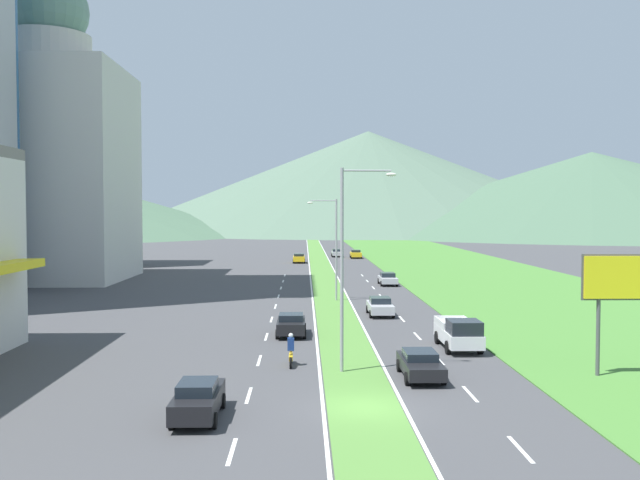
{
  "coord_description": "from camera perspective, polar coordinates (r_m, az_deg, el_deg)",
  "views": [
    {
      "loc": [
        -2.56,
        -29.14,
        8.42
      ],
      "look_at": [
        -0.92,
        41.48,
        5.51
      ],
      "focal_mm": 38.8,
      "sensor_mm": 36.0,
      "label": 1
    }
  ],
  "objects": [
    {
      "name": "lane_dash_left_3",
      "position": [
        32.57,
        -5.9,
        -12.62
      ],
      "size": [
        0.16,
        2.8,
        0.01
      ],
      "primitive_type": "cube",
      "color": "silver",
      "rests_on": "ground_plane"
    },
    {
      "name": "car_2",
      "position": [
        128.56,
        1.39,
        -1.06
      ],
      "size": [
        1.92,
        4.43,
        1.42
      ],
      "rotation": [
        0.0,
        0.0,
        -1.57
      ],
      "color": "#B2B2B7",
      "rests_on": "ground_plane"
    },
    {
      "name": "lane_dash_right_5",
      "position": [
        47.56,
        8.04,
        -7.85
      ],
      "size": [
        0.16,
        2.8,
        0.01
      ],
      "primitive_type": "cube",
      "color": "silver",
      "rests_on": "ground_plane"
    },
    {
      "name": "lane_dash_left_9",
      "position": [
        76.32,
        -3.23,
        -3.97
      ],
      "size": [
        0.16,
        2.8,
        0.01
      ],
      "primitive_type": "cube",
      "color": "silver",
      "rests_on": "ground_plane"
    },
    {
      "name": "lane_dash_left_6",
      "position": [
        54.3,
        -4.02,
        -6.56
      ],
      "size": [
        0.16,
        2.8,
        0.01
      ],
      "primitive_type": "cube",
      "color": "silver",
      "rests_on": "ground_plane"
    },
    {
      "name": "lane_dash_left_11",
      "position": [
        91.05,
        -2.92,
        -2.94
      ],
      "size": [
        0.16,
        2.8,
        0.01
      ],
      "primitive_type": "cube",
      "color": "silver",
      "rests_on": "ground_plane"
    },
    {
      "name": "edge_line_median_right",
      "position": [
        89.64,
        1.44,
        -3.02
      ],
      "size": [
        0.16,
        240.0,
        0.01
      ],
      "primitive_type": "cube",
      "color": "silver",
      "rests_on": "ground_plane"
    },
    {
      "name": "lane_dash_left_10",
      "position": [
        83.68,
        -3.06,
        -3.41
      ],
      "size": [
        0.16,
        2.8,
        0.01
      ],
      "primitive_type": "cube",
      "color": "silver",
      "rests_on": "ground_plane"
    },
    {
      "name": "car_8",
      "position": [
        35.86,
        8.28,
        -10.07
      ],
      "size": [
        1.99,
        4.64,
        1.35
      ],
      "rotation": [
        0.0,
        0.0,
        -1.57
      ],
      "color": "black",
      "rests_on": "ground_plane"
    },
    {
      "name": "billboard_roadside",
      "position": [
        38.59,
        24.57,
        -3.27
      ],
      "size": [
        5.48,
        0.28,
        6.26
      ],
      "color": "#4C4C51",
      "rests_on": "ground_plane"
    },
    {
      "name": "car_4",
      "position": [
        47.24,
        -2.39,
        -6.95
      ],
      "size": [
        2.01,
        4.19,
        1.5
      ],
      "rotation": [
        0.0,
        0.0,
        1.57
      ],
      "color": "black",
      "rests_on": "ground_plane"
    },
    {
      "name": "car_3",
      "position": [
        79.65,
        5.6,
        -3.19
      ],
      "size": [
        1.97,
        4.69,
        1.41
      ],
      "rotation": [
        0.0,
        0.0,
        -1.57
      ],
      "color": "#B2B2B7",
      "rests_on": "ground_plane"
    },
    {
      "name": "lane_dash_left_2",
      "position": [
        25.52,
        -7.28,
        -16.91
      ],
      "size": [
        0.16,
        2.8,
        0.01
      ],
      "primitive_type": "cube",
      "color": "silver",
      "rests_on": "ground_plane"
    },
    {
      "name": "grass_median",
      "position": [
        89.57,
        0.32,
        -3.01
      ],
      "size": [
        3.2,
        240.0,
        0.06
      ],
      "primitive_type": "cube",
      "color": "#518438",
      "rests_on": "ground_plane"
    },
    {
      "name": "lane_dash_right_7",
      "position": [
        62.05,
        5.8,
        -5.44
      ],
      "size": [
        0.16,
        2.8,
        0.01
      ],
      "primitive_type": "cube",
      "color": "silver",
      "rests_on": "ground_plane"
    },
    {
      "name": "lane_dash_right_4",
      "position": [
        40.41,
        9.77,
        -9.69
      ],
      "size": [
        0.16,
        2.8,
        0.01
      ],
      "primitive_type": "cube",
      "color": "silver",
      "rests_on": "ground_plane"
    },
    {
      "name": "lane_dash_right_2",
      "position": [
        26.52,
        16.2,
        -16.23
      ],
      "size": [
        0.16,
        2.8,
        0.01
      ],
      "primitive_type": "cube",
      "color": "silver",
      "rests_on": "ground_plane"
    },
    {
      "name": "street_lamp_mid",
      "position": [
        64.95,
        1.1,
        -0.22
      ],
      "size": [
        2.84,
        0.28,
        9.6
      ],
      "color": "#99999E",
      "rests_on": "ground_plane"
    },
    {
      "name": "hill_far_left",
      "position": [
        271.81,
        -23.68,
        3.07
      ],
      "size": [
        175.64,
        175.64,
        25.43
      ],
      "primitive_type": "cone",
      "color": "#47664C",
      "rests_on": "ground_plane"
    },
    {
      "name": "midrise_colored",
      "position": [
        112.29,
        -19.52,
        5.44
      ],
      "size": [
        12.16,
        12.16,
        29.42
      ],
      "primitive_type": "cube",
      "color": "#9E9384",
      "rests_on": "ground_plane"
    },
    {
      "name": "lane_dash_left_7",
      "position": [
        61.62,
        -3.69,
        -5.49
      ],
      "size": [
        0.16,
        2.8,
        0.01
      ],
      "primitive_type": "cube",
      "color": "silver",
      "rests_on": "ground_plane"
    },
    {
      "name": "motorcycle_rider",
      "position": [
        38.2,
        -2.42,
        -9.23
      ],
      "size": [
        0.36,
        2.0,
        1.8
      ],
      "rotation": [
        0.0,
        0.0,
        1.57
      ],
      "color": "black",
      "rests_on": "ground_plane"
    },
    {
      "name": "domed_building",
      "position": [
        91.43,
        -21.38,
        6.6
      ],
      "size": [
        18.14,
        18.14,
        37.62
      ],
      "color": "silver",
      "rests_on": "ground_plane"
    },
    {
      "name": "pickup_truck_0",
      "position": [
        43.27,
        11.42,
        -7.58
      ],
      "size": [
        2.18,
        5.4,
        2.0
      ],
      "rotation": [
        0.0,
        0.0,
        -1.57
      ],
      "color": "silver",
      "rests_on": "ground_plane"
    },
    {
      "name": "car_7",
      "position": [
        124.89,
        2.97,
        -1.15
      ],
      "size": [
        1.99,
        4.5,
        1.49
      ],
      "rotation": [
        0.0,
        0.0,
        -1.57
      ],
      "color": "yellow",
      "rests_on": "ground_plane"
    },
    {
      "name": "edge_line_median_left",
      "position": [
        89.54,
        -0.8,
        -3.03
      ],
      "size": [
        0.16,
        240.0,
        0.01
      ],
      "primitive_type": "cube",
      "color": "silver",
      "rests_on": "ground_plane"
    },
    {
      "name": "street_lamp_near",
      "position": [
        35.91,
        2.26,
        -1.41
      ],
      "size": [
        2.93,
        0.3,
        10.69
      ],
      "color": "#99999E",
      "rests_on": "ground_plane"
    },
    {
      "name": "lane_dash_right_10",
      "position": [
        83.99,
        3.92,
        -3.39
      ],
      "size": [
        0.16,
        2.8,
        0.01
      ],
      "primitive_type": "cube",
      "color": "silver",
      "rests_on": "ground_plane"
    },
    {
      "name": "lane_dash_left_4",
      "position": [
        39.75,
        -5.03,
        -9.87
      ],
      "size": [
        0.16,
        2.8,
        0.01
      ],
      "primitive_type": "cube",
      "color": "silver",
      "rests_on": "ground_plane"
    },
    {
      "name": "car_6",
      "position": [
        56.43,
        4.98,
        -5.45
      ],
      "size": [
        2.0,
        4.46,
        1.47
      ],
      "rotation": [
        0.0,
        0.0,
        -1.57
      ],
      "color": "#B2B2B7",
      "rests_on": "ground_plane"
    },
    {
      "name": "lane_dash_left_5",
      "position": [
        47.01,
        -4.45,
        -7.96
      ],
      "size": [
        0.16,
        2.8,
        0.01
      ],
      "primitive_type": "cube",
      "color": "silver",
      "rests_on": "ground_plane"
    },
    {
      "name": "lane_dash_right_9",
      "position": [
        76.66,
        4.43,
        -3.95
      ],
      "size": [
        0.16,
        2.8,
        0.01
      ],
      "primitive_type": "cube",
      "color": "silver",
      "rests_on": "ground_plane"
    },
    {
      "name": "hill_far_right",
      "position": [
        286.0,
        21.47,
        3.65
      ],
      "size": [
        206.43,
        206.43,
        31.31
      ],
      "primitive_type": "cone",
      "color": "#47664C",
      "rests_on": "ground_plane"
    },
    {
      "name": "grass_verge_right",
      "position": [
        92.48,
        13.2,
        -2.91
      ],
      "size": [
        24.0,
        240.0,
        0.06
      ],
      "primitive_type": "cube",
      "color": "#477F33",
      "rests_on": "ground_plane"
    },
    {
      "name": "car_0",
      "position": [
        29.24,
        -10.03,
        -12.78
      ],
      "size": [
        1.86,
        4.53,
        1.56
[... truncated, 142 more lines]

